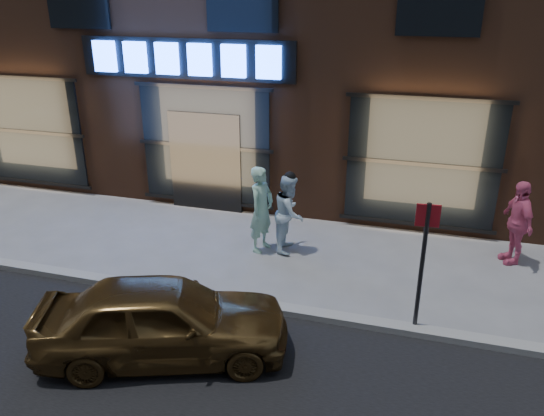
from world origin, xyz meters
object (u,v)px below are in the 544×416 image
(man_bowtie, at_px, (261,209))
(sign_post, at_px, (423,257))
(man_cap, at_px, (289,213))
(gold_sedan, at_px, (163,319))
(passerby, at_px, (517,222))

(man_bowtie, xyz_separation_m, sign_post, (3.19, -2.06, 0.42))
(man_cap, bearing_deg, gold_sedan, 163.80)
(sign_post, bearing_deg, passerby, 54.28)
(man_bowtie, xyz_separation_m, gold_sedan, (-0.35, -3.71, -0.28))
(man_cap, distance_m, sign_post, 3.50)
(passerby, relative_size, gold_sedan, 0.47)
(man_cap, bearing_deg, passerby, -84.12)
(gold_sedan, xyz_separation_m, sign_post, (3.54, 1.65, 0.71))
(passerby, xyz_separation_m, gold_sedan, (-5.30, -4.59, -0.23))
(man_bowtie, bearing_deg, man_cap, -56.17)
(passerby, bearing_deg, man_bowtie, -99.66)
(gold_sedan, distance_m, sign_post, 3.97)
(man_bowtie, relative_size, man_cap, 1.10)
(man_cap, relative_size, passerby, 0.96)
(man_cap, xyz_separation_m, passerby, (4.40, 0.70, 0.03))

